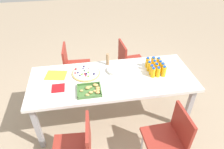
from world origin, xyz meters
name	(u,v)px	position (x,y,z in m)	size (l,w,h in m)	color
ground_plane	(112,117)	(0.00, 0.00, 0.00)	(12.00, 12.00, 0.00)	tan
party_table	(112,82)	(0.00, 0.00, 0.68)	(2.10, 0.82, 0.75)	silver
chair_far_left	(170,136)	(-0.49, 0.79, 0.50)	(0.41, 0.41, 0.83)	maroon
chair_near_right	(73,65)	(0.51, -0.75, 0.50)	(0.42, 0.42, 0.83)	maroon
chair_near_left	(129,61)	(-0.40, -0.73, 0.50)	(0.43, 0.43, 0.83)	maroon
chair_far_right	(78,147)	(0.49, 0.76, 0.50)	(0.43, 0.43, 0.83)	maroon
juice_bottle_0	(158,62)	(-0.66, -0.16, 0.81)	(0.06, 0.06, 0.13)	#FAAD14
juice_bottle_1	(153,62)	(-0.59, -0.16, 0.82)	(0.06, 0.06, 0.15)	#FAAC14
juice_bottle_2	(147,62)	(-0.51, -0.17, 0.82)	(0.06, 0.06, 0.15)	#F9AE14
juice_bottle_3	(160,65)	(-0.65, -0.08, 0.81)	(0.05, 0.05, 0.13)	#FAAD14
juice_bottle_4	(154,65)	(-0.58, -0.09, 0.82)	(0.06, 0.06, 0.15)	#FAAE14
juice_bottle_5	(149,66)	(-0.50, -0.08, 0.82)	(0.06, 0.06, 0.14)	#F9AD14
juice_bottle_6	(162,68)	(-0.66, -0.01, 0.82)	(0.06, 0.06, 0.15)	#FAAC14
juice_bottle_7	(156,68)	(-0.58, -0.01, 0.82)	(0.06, 0.06, 0.15)	#FAAD14
juice_bottle_8	(151,70)	(-0.51, 0.00, 0.82)	(0.06, 0.06, 0.14)	#F9AE14
juice_bottle_9	(164,71)	(-0.65, 0.06, 0.82)	(0.06, 0.06, 0.15)	#F9AE14
juice_bottle_10	(158,72)	(-0.58, 0.06, 0.82)	(0.05, 0.05, 0.14)	#FAAE14
juice_bottle_11	(153,72)	(-0.51, 0.06, 0.82)	(0.06, 0.06, 0.14)	#FAAD14
fruit_pizza	(86,73)	(0.33, -0.14, 0.76)	(0.36, 0.36, 0.05)	tan
snack_tray	(91,90)	(0.30, 0.21, 0.77)	(0.28, 0.25, 0.04)	#477238
plate_stack	(115,70)	(-0.06, -0.13, 0.77)	(0.22, 0.22, 0.04)	silver
napkin_stack	(58,88)	(0.67, 0.10, 0.76)	(0.15, 0.15, 0.01)	red
cardboard_tube	(108,59)	(0.02, -0.31, 0.84)	(0.04, 0.04, 0.17)	#9E7A56
paper_folder	(56,75)	(0.72, -0.17, 0.75)	(0.26, 0.20, 0.01)	yellow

